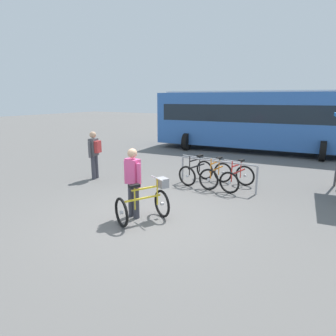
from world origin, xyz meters
TOP-DOWN VIEW (x-y plane):
  - ground_plane at (0.00, 0.00)m, footprint 80.00×80.00m
  - bike_rack_rail at (0.59, 3.02)m, footprint 2.51×0.15m
  - racked_bike_black at (-0.20, 3.23)m, footprint 0.84×1.21m
  - racked_bike_orange at (0.50, 3.20)m, footprint 0.76×1.17m
  - racked_bike_red at (1.19, 3.18)m, footprint 0.85×1.21m
  - featured_bicycle at (0.10, -0.16)m, footprint 1.09×1.26m
  - person_with_featured_bike at (-0.28, -0.12)m, footprint 0.52×0.27m
  - pedestrian_with_backpack at (-3.43, 1.92)m, footprint 0.38×0.52m
  - bus_distant at (-0.12, 10.13)m, footprint 10.16×3.91m

SIDE VIEW (x-z plane):
  - ground_plane at x=0.00m, z-range 0.00..0.00m
  - racked_bike_orange at x=0.50m, z-range -0.12..0.86m
  - racked_bike_black at x=-0.20m, z-range -0.12..0.86m
  - racked_bike_red at x=1.19m, z-range -0.12..0.86m
  - featured_bicycle at x=0.10m, z-range -0.04..0.93m
  - bike_rack_rail at x=0.59m, z-range 0.20..1.08m
  - person_with_featured_bike at x=-0.28m, z-range 0.09..1.73m
  - pedestrian_with_backpack at x=-3.43m, z-range 0.12..1.76m
  - bus_distant at x=-0.12m, z-range 0.20..3.28m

